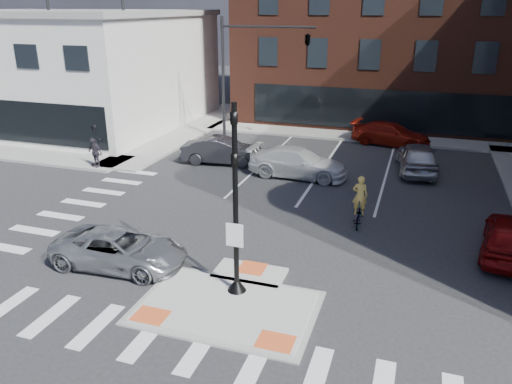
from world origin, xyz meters
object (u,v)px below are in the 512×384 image
(bg_car_silver, at_px, (417,157))
(pedestrian_a, at_px, (97,140))
(pedestrian_b, at_px, (95,152))
(bg_car_dark, at_px, (222,151))
(silver_suv, at_px, (120,249))
(bg_car_red, at_px, (391,134))
(white_pickup, at_px, (298,163))
(cyclist, at_px, (359,209))
(red_sedan, at_px, (510,236))

(bg_car_silver, distance_m, pedestrian_a, 18.57)
(pedestrian_b, bearing_deg, bg_car_dark, 37.50)
(pedestrian_a, bearing_deg, silver_suv, -27.25)
(bg_car_red, bearing_deg, pedestrian_a, 128.84)
(white_pickup, distance_m, pedestrian_b, 11.25)
(white_pickup, xyz_separation_m, bg_car_dark, (-4.72, 0.92, -0.01))
(cyclist, distance_m, pedestrian_a, 16.99)
(bg_car_silver, bearing_deg, bg_car_dark, 2.96)
(bg_car_dark, bearing_deg, bg_car_silver, -88.04)
(silver_suv, height_order, pedestrian_b, pedestrian_b)
(pedestrian_b, bearing_deg, cyclist, -1.24)
(bg_car_silver, bearing_deg, red_sedan, 103.66)
(cyclist, bearing_deg, silver_suv, 36.56)
(red_sedan, relative_size, bg_car_dark, 0.98)
(silver_suv, bearing_deg, pedestrian_a, 35.39)
(red_sedan, bearing_deg, pedestrian_a, -6.71)
(red_sedan, bearing_deg, white_pickup, -25.01)
(silver_suv, bearing_deg, bg_car_dark, 2.81)
(white_pickup, relative_size, bg_car_silver, 1.09)
(silver_suv, height_order, bg_car_silver, bg_car_silver)
(bg_car_dark, distance_m, bg_car_silver, 10.89)
(silver_suv, distance_m, bg_car_red, 21.20)
(silver_suv, distance_m, cyclist, 9.67)
(white_pickup, height_order, bg_car_dark, white_pickup)
(silver_suv, xyz_separation_m, red_sedan, (13.00, 5.19, 0.12))
(bg_car_silver, xyz_separation_m, pedestrian_b, (-17.00, -5.18, 0.13))
(bg_car_red, bearing_deg, silver_suv, 170.10)
(white_pickup, distance_m, bg_car_silver, 6.64)
(red_sedan, distance_m, cyclist, 5.66)
(red_sedan, xyz_separation_m, white_pickup, (-9.50, 6.33, -0.00))
(silver_suv, relative_size, cyclist, 2.19)
(red_sedan, bearing_deg, bg_car_red, -61.32)
(silver_suv, height_order, bg_car_red, bg_car_red)
(bg_car_dark, xyz_separation_m, cyclist, (8.65, -6.25, -0.04))
(silver_suv, relative_size, bg_car_dark, 1.02)
(silver_suv, bearing_deg, white_pickup, -19.69)
(white_pickup, bearing_deg, silver_suv, 165.00)
(white_pickup, bearing_deg, pedestrian_a, 93.45)
(red_sedan, distance_m, bg_car_red, 15.51)
(silver_suv, height_order, white_pickup, white_pickup)
(white_pickup, distance_m, pedestrian_a, 12.31)
(white_pickup, relative_size, pedestrian_b, 3.26)
(bg_car_red, xyz_separation_m, cyclist, (-0.26, -13.57, -0.01))
(red_sedan, bearing_deg, bg_car_dark, -18.34)
(cyclist, xyz_separation_m, pedestrian_b, (-14.93, 3.00, 0.24))
(pedestrian_a, height_order, pedestrian_b, pedestrian_a)
(bg_car_red, xyz_separation_m, pedestrian_a, (-16.49, -8.57, 0.37))
(cyclist, bearing_deg, bg_car_dark, -39.07)
(silver_suv, xyz_separation_m, bg_car_red, (7.70, 19.76, 0.08))
(silver_suv, distance_m, pedestrian_a, 14.24)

